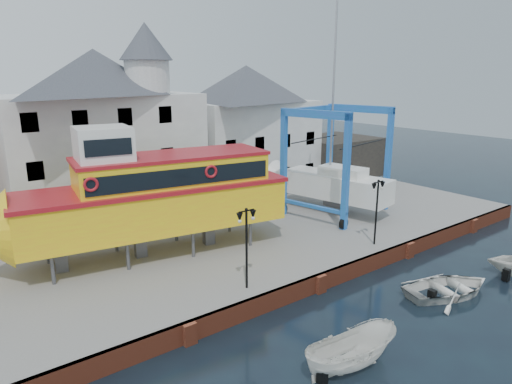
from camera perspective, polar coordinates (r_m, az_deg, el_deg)
ground at (r=25.49m, az=7.95°, el=-12.29°), size 140.00×140.00×0.00m
hardstanding at (r=33.28m, az=-5.57°, el=-4.72°), size 44.00×22.00×1.00m
quay_wall at (r=25.34m, az=7.82°, el=-11.20°), size 44.00×0.47×1.00m
building_white_main at (r=36.33m, az=-18.73°, el=7.31°), size 14.00×8.30×14.00m
building_white_right at (r=43.36m, az=-1.20°, el=8.14°), size 12.00×8.00×11.20m
shed_dark at (r=48.99m, az=9.75°, el=4.43°), size 8.00×7.00×4.00m
lamp_post_left at (r=22.27m, az=-1.20°, el=-4.52°), size 1.12×0.32×4.20m
lamp_post_right at (r=29.04m, az=14.95°, el=-0.46°), size 1.12×0.32×4.20m
tour_boat at (r=26.90m, az=-14.55°, el=-0.59°), size 18.16×6.85×7.72m
travel_lift at (r=36.07m, az=8.71°, el=1.78°), size 8.23×10.56×15.48m
motorboat_a at (r=19.98m, az=11.69°, el=-20.77°), size 4.59×2.26×1.70m
motorboat_b at (r=27.05m, az=22.88°, el=-11.72°), size 5.91×4.96×1.05m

